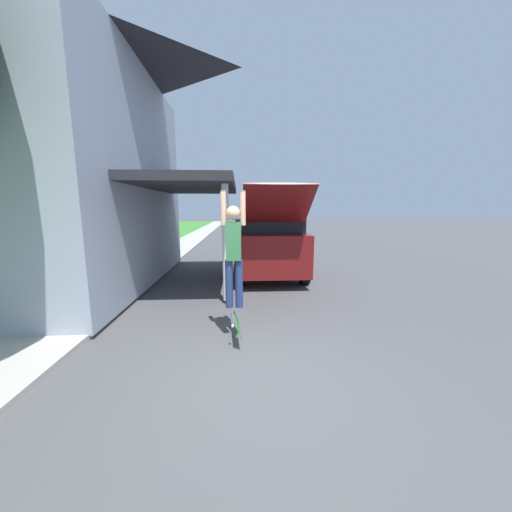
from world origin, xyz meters
name	(u,v)px	position (x,y,z in m)	size (l,w,h in m)	color
ground_plane	(248,377)	(0.00, 0.00, 0.00)	(120.00, 120.00, 0.00)	#49494C
sidewalk	(136,275)	(-3.60, 6.00, 0.05)	(1.80, 80.00, 0.10)	#ADA89E
suv_parked	(268,241)	(0.86, 6.08, 1.15)	(2.15, 5.21, 2.81)	maroon
car_down_street	(244,227)	(0.30, 21.87, 0.66)	(1.91, 4.48, 1.35)	silver
skateboarder	(234,249)	(-0.21, 1.23, 1.57)	(0.41, 0.23, 1.97)	navy
skateboard	(237,324)	(-0.16, 1.06, 0.30)	(0.20, 0.79, 0.25)	#337F3D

